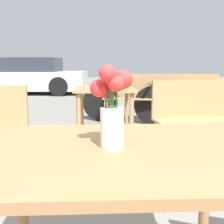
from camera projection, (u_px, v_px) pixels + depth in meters
name	position (u px, v px, depth m)	size (l,w,h in m)	color
table_front	(120.00, 176.00, 0.99)	(1.01, 0.78, 0.74)	#9E7047
flower_vase	(112.00, 106.00, 0.96)	(0.15, 0.13, 0.28)	silver
bench_middle	(217.00, 117.00, 3.04)	(1.48, 0.62, 0.85)	tan
bench_far	(160.00, 96.00, 4.78)	(1.95, 0.65, 0.85)	tan
table_back	(105.00, 99.00, 3.39)	(0.73, 0.71, 0.74)	tan
bicycle	(126.00, 103.00, 4.84)	(1.53, 0.66, 0.76)	black
parked_car	(27.00, 76.00, 9.56)	(4.01, 1.85, 1.21)	silver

